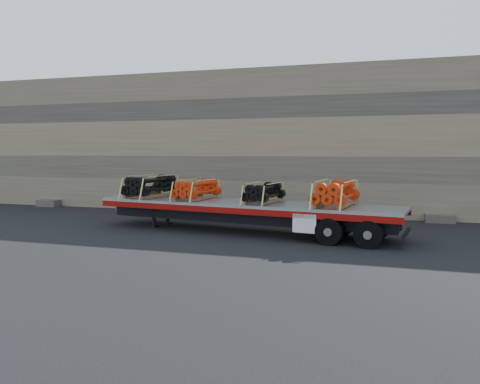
# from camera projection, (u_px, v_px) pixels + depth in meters

# --- Properties ---
(ground) EXTENTS (120.00, 120.00, 0.00)m
(ground) POSITION_uv_depth(u_px,v_px,m) (253.00, 232.00, 17.55)
(ground) COLOR black
(ground) RESTS_ON ground
(rock_wall) EXTENTS (44.00, 3.00, 7.00)m
(rock_wall) POSITION_uv_depth(u_px,v_px,m) (288.00, 142.00, 23.43)
(rock_wall) COLOR #7A6B54
(rock_wall) RESTS_ON ground
(trailer) EXTENTS (11.79, 3.83, 1.16)m
(trailer) POSITION_uv_depth(u_px,v_px,m) (244.00, 217.00, 17.48)
(trailer) COLOR #9C9EA3
(trailer) RESTS_ON ground
(bundle_front) EXTENTS (1.54, 2.57, 0.86)m
(bundle_front) POSITION_uv_depth(u_px,v_px,m) (151.00, 187.00, 19.17)
(bundle_front) COLOR black
(bundle_front) RESTS_ON trailer
(bundle_midfront) EXTENTS (1.33, 2.23, 0.75)m
(bundle_midfront) POSITION_uv_depth(u_px,v_px,m) (197.00, 190.00, 18.26)
(bundle_midfront) COLOR red
(bundle_midfront) RESTS_ON trailer
(bundle_midrear) EXTENTS (1.25, 2.08, 0.70)m
(bundle_midrear) POSITION_uv_depth(u_px,v_px,m) (264.00, 193.00, 17.06)
(bundle_midrear) COLOR black
(bundle_midrear) RESTS_ON trailer
(bundle_rear) EXTENTS (1.51, 2.52, 0.84)m
(bundle_rear) POSITION_uv_depth(u_px,v_px,m) (336.00, 194.00, 15.94)
(bundle_rear) COLOR red
(bundle_rear) RESTS_ON trailer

